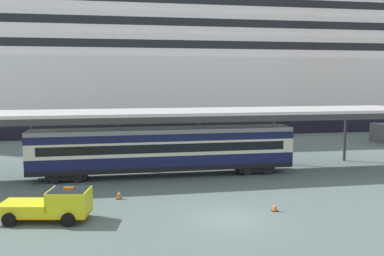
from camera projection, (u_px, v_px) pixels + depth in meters
ground_plane at (230, 219)px, 24.84m from camera, size 400.00×400.00×0.00m
cruise_ship at (233, 42)px, 75.10m from camera, size 146.21×30.17×43.15m
platform_canopy at (163, 113)px, 35.66m from camera, size 44.89×6.43×5.56m
train_carriage at (164, 149)px, 35.61m from camera, size 22.12×2.81×4.11m
service_truck at (53, 204)px, 24.49m from camera, size 5.48×2.96×2.02m
traffic_cone_near at (275, 207)px, 26.34m from camera, size 0.36×0.36×0.60m
traffic_cone_mid at (119, 194)px, 28.99m from camera, size 0.36×0.36×0.68m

